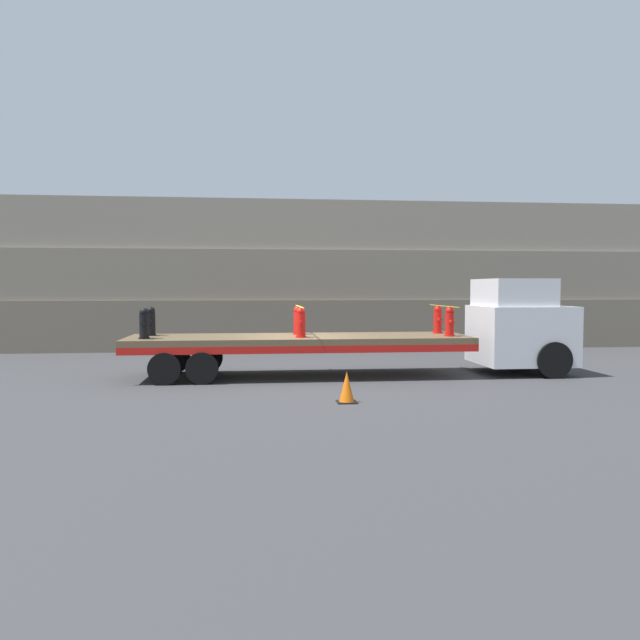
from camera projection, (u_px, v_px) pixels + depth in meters
ground_plane at (299, 376)px, 17.91m from camera, size 120.00×120.00×0.00m
rock_cliff at (284, 276)px, 26.63m from camera, size 60.00×3.30×6.13m
truck_cab at (523, 326)px, 18.55m from camera, size 2.59×2.59×2.81m
flatbed_trailer at (282, 343)px, 17.80m from camera, size 9.69×2.66×1.17m
fire_hydrant_black_near_0 at (144, 324)px, 16.80m from camera, size 0.32×0.52×0.84m
fire_hydrant_black_far_0 at (151, 322)px, 17.93m from camera, size 0.32×0.52×0.84m
fire_hydrant_red_near_1 at (301, 323)px, 17.26m from camera, size 0.32×0.52×0.84m
fire_hydrant_red_far_1 at (298, 321)px, 18.39m from camera, size 0.32×0.52×0.84m
fire_hydrant_red_near_2 at (450, 322)px, 17.72m from camera, size 0.32×0.52×0.84m
fire_hydrant_red_far_2 at (438, 320)px, 18.84m from camera, size 0.32×0.52×0.84m
cargo_strap_rear at (299, 306)px, 17.80m from camera, size 0.05×2.77×0.01m
cargo_strap_middle at (444, 306)px, 18.26m from camera, size 0.05×2.77×0.01m
traffic_cone at (347, 387)px, 13.79m from camera, size 0.44×0.44×0.70m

